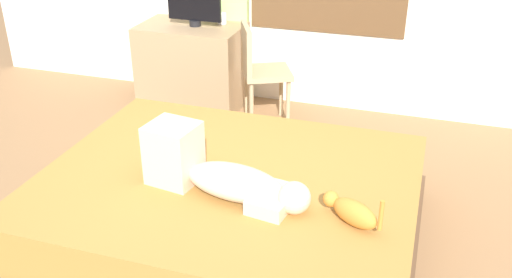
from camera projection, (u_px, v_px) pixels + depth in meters
ground_plane at (201, 255)px, 3.28m from camera, size 16.00×16.00×0.00m
bed at (229, 208)px, 3.32m from camera, size 2.16×1.75×0.44m
person_lying at (219, 173)px, 3.01m from camera, size 0.94×0.38×0.34m
cat at (352, 211)px, 2.77m from camera, size 0.32×0.23×0.21m
desk at (193, 66)px, 5.07m from camera, size 0.90×0.56×0.74m
tv_monitor at (194, 5)px, 4.81m from camera, size 0.48×0.10×0.35m
cup at (222, 18)px, 4.93m from camera, size 0.08×0.08×0.09m
chair_by_desk at (259, 68)px, 4.62m from camera, size 0.51×0.51×0.86m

